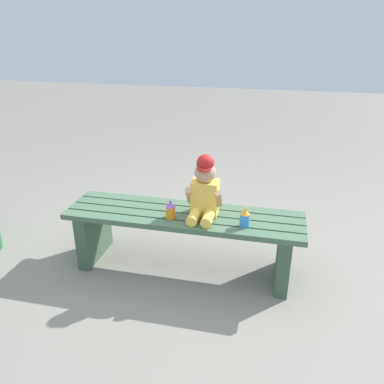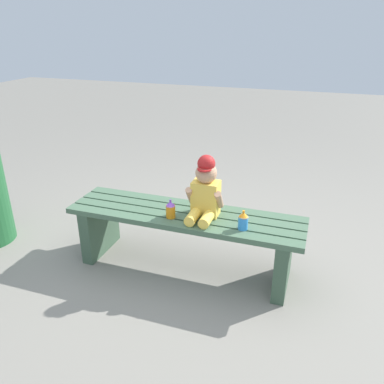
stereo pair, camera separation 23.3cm
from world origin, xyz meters
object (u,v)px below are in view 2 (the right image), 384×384
park_bench (185,231)px  child_figure (205,190)px  sippy_cup_left (171,209)px  sippy_cup_right (243,220)px

park_bench → child_figure: child_figure is taller
child_figure → sippy_cup_left: child_figure is taller
park_bench → child_figure: bearing=3.2°
child_figure → sippy_cup_right: child_figure is taller
child_figure → park_bench: bearing=-176.8°
sippy_cup_left → child_figure: bearing=26.1°
park_bench → sippy_cup_right: bearing=-12.4°
sippy_cup_left → park_bench: bearing=54.9°
park_bench → sippy_cup_right: sippy_cup_right is taller
child_figure → sippy_cup_left: bearing=-153.9°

